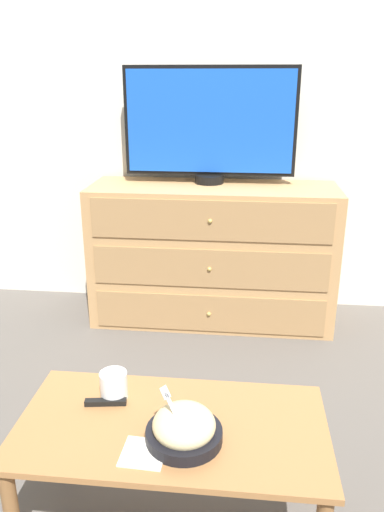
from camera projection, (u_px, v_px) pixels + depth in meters
ground_plane at (224, 299)px, 3.33m from camera, size 12.00×12.00×0.00m
wall_back at (229, 95)px, 2.91m from camera, size 12.00×0.05×2.60m
dresser at (212, 254)px, 2.95m from camera, size 1.41×0.49×0.82m
tv at (210, 124)px, 2.79m from camera, size 0.97×0.17×0.64m
coffee_table at (172, 440)px, 1.54m from camera, size 0.95×0.49×0.41m
takeout_bowl at (184, 428)px, 1.43m from camera, size 0.22×0.22×0.17m
drink_cup at (114, 387)px, 1.63m from camera, size 0.09×0.09×0.09m
napkin at (144, 453)px, 1.40m from camera, size 0.13×0.13×0.00m
remote_control at (106, 402)px, 1.60m from camera, size 0.14×0.04×0.02m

